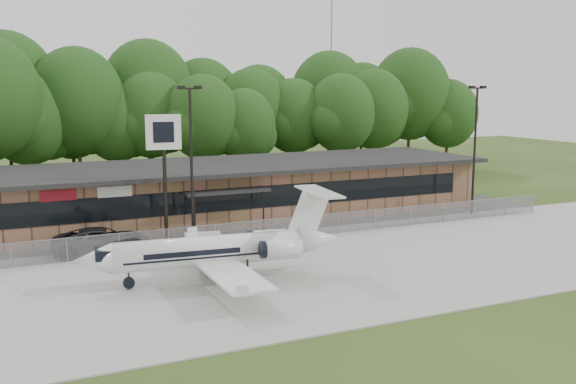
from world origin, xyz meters
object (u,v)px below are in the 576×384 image
terminal (228,189)px  pole_sign (164,146)px  suv (102,241)px  business_jet (219,251)px

terminal → pole_sign: size_ratio=4.86×
terminal → suv: 13.32m
business_jet → terminal: bearing=75.3°
terminal → suv: size_ratio=6.93×
business_jet → suv: business_jet is taller
terminal → suv: terminal is taller
business_jet → suv: 9.69m
suv → pole_sign: 7.00m
suv → pole_sign: bearing=-76.8°
terminal → pole_sign: (-6.69, -7.14, 4.28)m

